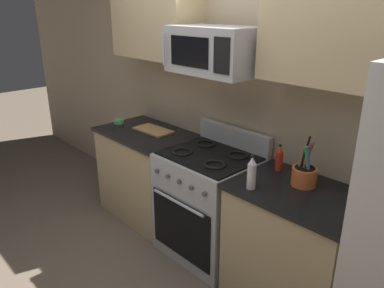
{
  "coord_description": "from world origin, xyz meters",
  "views": [
    {
      "loc": [
        1.94,
        -1.37,
        2.07
      ],
      "look_at": [
        -0.07,
        0.54,
        1.03
      ],
      "focal_mm": 34.87,
      "sensor_mm": 36.0,
      "label": 1
    }
  ],
  "objects_px": {
    "prep_bowl": "(119,121)",
    "cutting_board": "(153,130)",
    "range_oven": "(209,203)",
    "microwave": "(215,50)",
    "bottle_vinegar": "(252,173)",
    "utensil_crock": "(304,175)",
    "bottle_hot_sauce": "(279,159)"
  },
  "relations": [
    {
      "from": "microwave",
      "to": "cutting_board",
      "type": "relative_size",
      "value": 1.78
    },
    {
      "from": "bottle_vinegar",
      "to": "bottle_hot_sauce",
      "type": "xyz_separation_m",
      "value": [
        -0.04,
        0.38,
        -0.02
      ]
    },
    {
      "from": "range_oven",
      "to": "utensil_crock",
      "type": "xyz_separation_m",
      "value": [
        0.8,
        0.09,
        0.51
      ]
    },
    {
      "from": "utensil_crock",
      "to": "cutting_board",
      "type": "bearing_deg",
      "value": -179.12
    },
    {
      "from": "bottle_vinegar",
      "to": "prep_bowl",
      "type": "height_order",
      "value": "bottle_vinegar"
    },
    {
      "from": "range_oven",
      "to": "prep_bowl",
      "type": "distance_m",
      "value": 1.36
    },
    {
      "from": "microwave",
      "to": "utensil_crock",
      "type": "height_order",
      "value": "microwave"
    },
    {
      "from": "range_oven",
      "to": "microwave",
      "type": "xyz_separation_m",
      "value": [
        -0.0,
        0.03,
        1.28
      ]
    },
    {
      "from": "range_oven",
      "to": "bottle_vinegar",
      "type": "distance_m",
      "value": 0.83
    },
    {
      "from": "utensil_crock",
      "to": "bottle_hot_sauce",
      "type": "distance_m",
      "value": 0.27
    },
    {
      "from": "utensil_crock",
      "to": "cutting_board",
      "type": "height_order",
      "value": "utensil_crock"
    },
    {
      "from": "bottle_hot_sauce",
      "to": "prep_bowl",
      "type": "relative_size",
      "value": 1.86
    },
    {
      "from": "utensil_crock",
      "to": "range_oven",
      "type": "bearing_deg",
      "value": -173.47
    },
    {
      "from": "microwave",
      "to": "bottle_hot_sauce",
      "type": "bearing_deg",
      "value": 15.26
    },
    {
      "from": "microwave",
      "to": "bottle_vinegar",
      "type": "bearing_deg",
      "value": -22.12
    },
    {
      "from": "microwave",
      "to": "bottle_vinegar",
      "type": "distance_m",
      "value": 0.97
    },
    {
      "from": "range_oven",
      "to": "microwave",
      "type": "relative_size",
      "value": 1.55
    },
    {
      "from": "bottle_vinegar",
      "to": "bottle_hot_sauce",
      "type": "height_order",
      "value": "bottle_vinegar"
    },
    {
      "from": "bottle_vinegar",
      "to": "bottle_hot_sauce",
      "type": "bearing_deg",
      "value": 96.33
    },
    {
      "from": "cutting_board",
      "to": "prep_bowl",
      "type": "distance_m",
      "value": 0.45
    },
    {
      "from": "prep_bowl",
      "to": "cutting_board",
      "type": "bearing_deg",
      "value": 14.21
    },
    {
      "from": "utensil_crock",
      "to": "prep_bowl",
      "type": "bearing_deg",
      "value": -176.25
    },
    {
      "from": "range_oven",
      "to": "utensil_crock",
      "type": "relative_size",
      "value": 3.19
    },
    {
      "from": "bottle_vinegar",
      "to": "range_oven",
      "type": "bearing_deg",
      "value": 160.32
    },
    {
      "from": "range_oven",
      "to": "microwave",
      "type": "distance_m",
      "value": 1.28
    },
    {
      "from": "range_oven",
      "to": "cutting_board",
      "type": "relative_size",
      "value": 2.75
    },
    {
      "from": "cutting_board",
      "to": "bottle_hot_sauce",
      "type": "distance_m",
      "value": 1.39
    },
    {
      "from": "cutting_board",
      "to": "bottle_hot_sauce",
      "type": "bearing_deg",
      "value": 4.54
    },
    {
      "from": "cutting_board",
      "to": "bottle_vinegar",
      "type": "height_order",
      "value": "bottle_vinegar"
    },
    {
      "from": "prep_bowl",
      "to": "bottle_hot_sauce",
      "type": "bearing_deg",
      "value": 6.92
    },
    {
      "from": "cutting_board",
      "to": "bottle_vinegar",
      "type": "relative_size",
      "value": 1.63
    },
    {
      "from": "utensil_crock",
      "to": "bottle_hot_sauce",
      "type": "relative_size",
      "value": 1.69
    }
  ]
}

